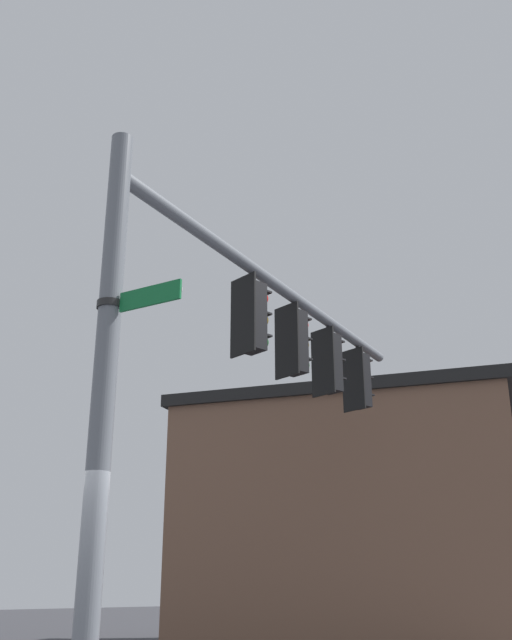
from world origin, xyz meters
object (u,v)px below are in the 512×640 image
object	(u,v)px
traffic_light_nearest_pole	(253,317)
street_name_sign	(128,301)
traffic_light_mid_outer	(330,363)
traffic_light_arm_end	(360,381)
traffic_light_mid_inner	(295,342)

from	to	relation	value
traffic_light_nearest_pole	street_name_sign	size ratio (longest dim) A/B	1.24
traffic_light_mid_outer	traffic_light_arm_end	distance (m)	1.37
traffic_light_nearest_pole	traffic_light_mid_outer	bearing A→B (deg)	108.41
traffic_light_mid_inner	traffic_light_mid_outer	size ratio (longest dim) A/B	1.00
traffic_light_nearest_pole	traffic_light_mid_inner	distance (m)	1.37
traffic_light_mid_inner	street_name_sign	size ratio (longest dim) A/B	1.24
traffic_light_nearest_pole	traffic_light_arm_end	distance (m)	4.11
traffic_light_mid_inner	traffic_light_mid_outer	bearing A→B (deg)	108.41
traffic_light_arm_end	street_name_sign	size ratio (longest dim) A/B	1.24
traffic_light_nearest_pole	traffic_light_mid_outer	size ratio (longest dim) A/B	1.00
traffic_light_mid_inner	street_name_sign	distance (m)	4.54
traffic_light_mid_inner	traffic_light_mid_outer	distance (m)	1.37
street_name_sign	traffic_light_mid_outer	bearing A→B (deg)	110.74
street_name_sign	traffic_light_mid_inner	bearing A→B (deg)	111.46
traffic_light_mid_inner	traffic_light_nearest_pole	bearing A→B (deg)	-71.59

